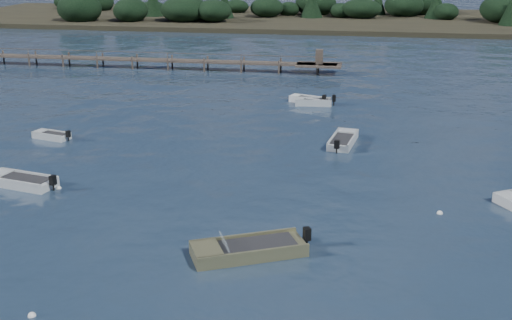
% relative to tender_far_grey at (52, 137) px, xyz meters
% --- Properties ---
extents(ground, '(400.00, 400.00, 0.00)m').
position_rel_tender_far_grey_xyz_m(ground, '(13.68, 40.63, -0.14)').
color(ground, '#172637').
rests_on(ground, ground).
extents(tender_far_grey, '(3.19, 1.81, 1.01)m').
position_rel_tender_far_grey_xyz_m(tender_far_grey, '(0.00, 0.00, 0.00)').
color(tender_far_grey, '#ACB2B4').
rests_on(tender_far_grey, ground).
extents(tender_far_grey_b, '(3.64, 1.58, 1.23)m').
position_rel_tender_far_grey_xyz_m(tender_far_grey_b, '(18.28, 13.72, 0.03)').
color(tender_far_grey_b, '#ACB2B4').
rests_on(tender_far_grey_b, ground).
extents(dinghy_extra_a, '(2.15, 4.73, 1.20)m').
position_rel_tender_far_grey_xyz_m(dinghy_extra_a, '(21.37, 2.24, 0.02)').
color(dinghy_extra_a, '#ACB2B4').
rests_on(dinghy_extra_a, ground).
extents(tender_far_white, '(3.44, 2.18, 1.16)m').
position_rel_tender_far_grey_xyz_m(tender_far_white, '(17.60, 14.60, 0.02)').
color(tender_far_white, silver).
rests_on(tender_far_white, ground).
extents(dinghy_mid_white_a, '(5.58, 4.04, 1.32)m').
position_rel_tender_far_grey_xyz_m(dinghy_mid_white_a, '(17.72, -16.11, 0.03)').
color(dinghy_mid_white_a, '#646243').
rests_on(dinghy_mid_white_a, ground).
extents(dinghy_mid_grey, '(4.82, 2.55, 1.19)m').
position_rel_tender_far_grey_xyz_m(dinghy_mid_grey, '(2.71, -9.43, 0.02)').
color(dinghy_mid_grey, '#ACB2B4').
rests_on(dinghy_mid_grey, ground).
extents(buoy_a, '(0.32, 0.32, 0.32)m').
position_rel_tender_far_grey_xyz_m(buoy_a, '(10.38, -22.60, -0.14)').
color(buoy_a, white).
rests_on(buoy_a, ground).
extents(buoy_b, '(0.32, 0.32, 0.32)m').
position_rel_tender_far_grey_xyz_m(buoy_b, '(20.05, -14.81, -0.14)').
color(buoy_b, white).
rests_on(buoy_b, ground).
extents(buoy_c, '(0.32, 0.32, 0.32)m').
position_rel_tender_far_grey_xyz_m(buoy_c, '(5.18, -9.58, -0.14)').
color(buoy_c, white).
rests_on(buoy_c, ground).
extents(buoy_d, '(0.32, 0.32, 0.32)m').
position_rel_tender_far_grey_xyz_m(buoy_d, '(26.97, -9.68, -0.14)').
color(buoy_d, white).
rests_on(buoy_d, ground).
extents(jetty, '(64.50, 3.20, 3.40)m').
position_rel_tender_far_grey_xyz_m(jetty, '(-8.07, 28.62, 0.84)').
color(jetty, '#4C4138').
rests_on(jetty, ground).
extents(far_headland, '(190.00, 40.00, 5.80)m').
position_rel_tender_far_grey_xyz_m(far_headland, '(38.68, 80.63, 1.82)').
color(far_headland, black).
rests_on(far_headland, ground).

